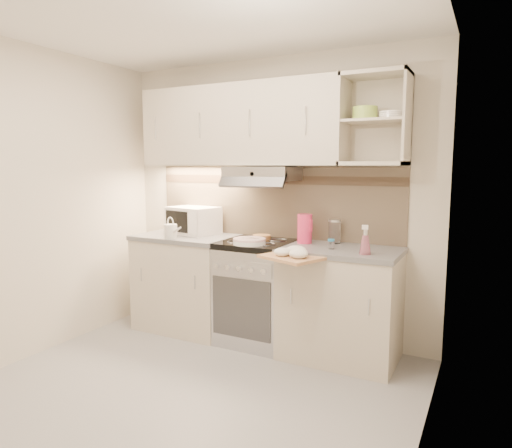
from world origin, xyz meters
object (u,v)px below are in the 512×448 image
object	(u,v)px
watering_can	(171,231)
plate_stack	(249,241)
glass_jar	(334,231)
spray_bottle	(365,242)
electric_range	(257,291)
microwave	(193,220)
pink_pitcher	(305,229)
cutting_board	(294,257)

from	to	relation	value
watering_can	plate_stack	xyz separation A→B (m)	(0.77, 0.05, -0.04)
watering_can	plate_stack	world-z (taller)	watering_can
plate_stack	glass_jar	xyz separation A→B (m)	(0.61, 0.38, 0.08)
spray_bottle	electric_range	bearing A→B (deg)	155.62
glass_jar	spray_bottle	bearing A→B (deg)	-45.79
microwave	pink_pitcher	world-z (taller)	microwave
pink_pitcher	glass_jar	world-z (taller)	pink_pitcher
microwave	watering_can	world-z (taller)	microwave
plate_stack	spray_bottle	xyz separation A→B (m)	(0.96, 0.02, 0.06)
spray_bottle	pink_pitcher	bearing A→B (deg)	141.21
pink_pitcher	cutting_board	size ratio (longest dim) A/B	0.59
watering_can	glass_jar	bearing A→B (deg)	36.77
electric_range	cutting_board	world-z (taller)	electric_range
microwave	glass_jar	size ratio (longest dim) A/B	2.54
microwave	cutting_board	distance (m)	1.34
microwave	glass_jar	world-z (taller)	microwave
watering_can	glass_jar	size ratio (longest dim) A/B	1.11
watering_can	pink_pitcher	xyz separation A→B (m)	(1.16, 0.31, 0.05)
electric_range	plate_stack	distance (m)	0.51
electric_range	spray_bottle	size ratio (longest dim) A/B	3.88
microwave	plate_stack	bearing A→B (deg)	-9.28
microwave	plate_stack	distance (m)	0.83
electric_range	spray_bottle	bearing A→B (deg)	-9.34
cutting_board	plate_stack	bearing A→B (deg)	179.78
watering_can	cutting_board	bearing A→B (deg)	13.48
plate_stack	pink_pitcher	distance (m)	0.48
watering_can	electric_range	bearing A→B (deg)	36.15
watering_can	cutting_board	distance (m)	1.26
plate_stack	glass_jar	world-z (taller)	glass_jar
electric_range	glass_jar	distance (m)	0.86
plate_stack	microwave	bearing A→B (deg)	159.17
pink_pitcher	watering_can	bearing A→B (deg)	-149.14
electric_range	microwave	xyz separation A→B (m)	(-0.75, 0.12, 0.58)
electric_range	watering_can	distance (m)	0.94
electric_range	cutting_board	bearing A→B (deg)	-36.16
plate_stack	pink_pitcher	xyz separation A→B (m)	(0.38, 0.27, 0.10)
electric_range	cutting_board	distance (m)	0.74
watering_can	plate_stack	distance (m)	0.78
electric_range	microwave	bearing A→B (deg)	171.23
electric_range	cutting_board	xyz separation A→B (m)	(0.49, -0.36, 0.42)
watering_can	pink_pitcher	world-z (taller)	pink_pitcher
plate_stack	electric_range	bearing A→B (deg)	95.23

